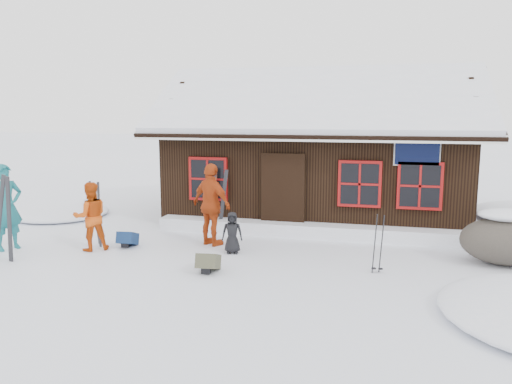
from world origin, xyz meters
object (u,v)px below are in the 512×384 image
skier_crouched (232,233)px  ski_poles (378,245)px  backpack_olive (208,265)px  ski_pair_left (4,220)px  boulder (505,239)px  backpack_blue (128,241)px  skier_orange_right (212,205)px  skier_teal (6,207)px  skier_orange_left (91,217)px

skier_crouched → ski_poles: size_ratio=0.78×
backpack_olive → ski_pair_left: bearing=179.9°
boulder → ski_pair_left: (-9.95, -2.35, 0.38)m
backpack_blue → ski_poles: bearing=-12.3°
ski_pair_left → ski_poles: size_ratio=1.58×
skier_orange_right → ski_poles: 3.97m
backpack_blue → backpack_olive: size_ratio=0.94×
skier_teal → backpack_olive: size_ratio=3.72×
skier_teal → skier_orange_right: skier_teal is taller
skier_orange_right → ski_poles: skier_orange_right is taller
boulder → skier_orange_right: bearing=-179.7°
skier_orange_right → ski_poles: (3.77, -1.16, -0.40)m
skier_orange_left → backpack_olive: (3.07, -0.86, -0.63)m
skier_crouched → skier_orange_right: bearing=127.1°
skier_crouched → ski_poles: bearing=-24.7°
ski_poles → skier_crouched: bearing=168.7°
skier_orange_left → backpack_blue: size_ratio=3.15×
boulder → skier_orange_left: bearing=-172.8°
ski_pair_left → backpack_blue: size_ratio=3.83×
boulder → backpack_olive: bearing=-161.0°
ski_poles → backpack_blue: 5.65m
ski_pair_left → backpack_olive: 4.35m
skier_crouched → backpack_blue: bearing=168.3°
skier_orange_left → boulder: size_ratio=0.89×
skier_orange_right → ski_pair_left: size_ratio=1.02×
ski_pair_left → skier_orange_left: bearing=60.2°
skier_orange_left → ski_pair_left: size_ratio=0.82×
skier_orange_right → ski_poles: bearing=-170.8°
ski_poles → backpack_blue: bearing=174.4°
skier_orange_left → ski_poles: skier_orange_left is taller
skier_orange_left → backpack_blue: (0.64, 0.45, -0.64)m
skier_orange_left → ski_pair_left: bearing=6.2°
skier_crouched → boulder: bearing=-7.6°
skier_orange_left → skier_crouched: (3.14, 0.53, -0.31)m
skier_teal → skier_orange_left: size_ratio=1.26×
ski_poles → boulder: bearing=25.6°
skier_teal → backpack_blue: size_ratio=3.97×
skier_teal → backpack_olive: skier_teal is taller
boulder → backpack_blue: boulder is taller
skier_orange_right → ski_poles: size_ratio=1.62×
ski_poles → backpack_blue: (-5.61, 0.55, -0.42)m
skier_crouched → ski_pair_left: ski_pair_left is taller
skier_teal → ski_pair_left: bearing=-116.5°
boulder → ski_poles: size_ratio=1.47×
ski_pair_left → skier_crouched: bearing=36.2°
skier_teal → ski_poles: (8.12, 0.29, -0.42)m
skier_teal → skier_orange_left: 1.91m
skier_crouched → backpack_olive: 1.43m
skier_teal → skier_orange_right: (4.35, 1.46, -0.01)m
skier_teal → backpack_olive: 5.03m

